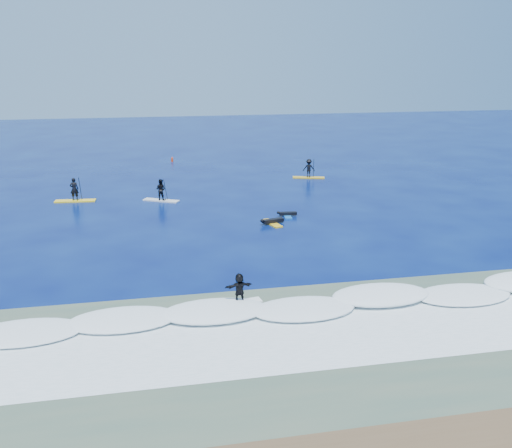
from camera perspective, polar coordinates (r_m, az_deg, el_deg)
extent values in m
plane|color=#030C46|center=(35.56, -1.48, -1.87)|extent=(160.00, 160.00, 0.00)
cube|color=#3E5545|center=(23.00, 4.77, -12.61)|extent=(90.00, 13.00, 0.01)
cube|color=white|center=(26.44, 2.35, -8.53)|extent=(40.00, 6.00, 0.30)
cube|color=silver|center=(23.85, 4.10, -11.49)|extent=(34.00, 5.00, 0.02)
cube|color=yellow|center=(47.94, -17.62, 2.23)|extent=(3.23, 1.06, 0.11)
imported|color=black|center=(47.73, -17.72, 3.35)|extent=(0.70, 0.49, 1.83)
cylinder|color=black|center=(47.65, -17.15, 3.30)|extent=(0.11, 0.73, 2.13)
cube|color=black|center=(47.88, -17.05, 2.13)|extent=(0.13, 0.03, 0.32)
cube|color=silver|center=(46.45, -9.46, 2.34)|extent=(2.94, 2.07, 0.10)
imported|color=black|center=(46.24, -9.51, 3.42)|extent=(1.03, 0.96, 1.70)
cylinder|color=black|center=(46.06, -9.01, 3.31)|extent=(0.37, 0.62, 1.98)
cube|color=black|center=(46.28, -8.96, 2.19)|extent=(0.12, 0.03, 0.29)
cube|color=gold|center=(54.89, 5.28, 4.65)|extent=(3.11, 1.60, 0.10)
imported|color=black|center=(54.71, 5.31, 5.59)|extent=(1.26, 0.94, 1.74)
cylinder|color=black|center=(54.72, 5.78, 5.52)|extent=(0.25, 0.68, 2.02)
cube|color=black|center=(54.91, 5.75, 4.54)|extent=(0.12, 0.03, 0.30)
cube|color=gold|center=(39.50, 1.59, 0.08)|extent=(1.14, 2.28, 0.10)
cube|color=black|center=(39.50, 1.72, 0.34)|extent=(1.57, 0.78, 0.25)
sphere|color=black|center=(39.08, 0.61, 0.33)|extent=(0.25, 0.25, 0.25)
cube|color=#175CAE|center=(41.48, 3.09, 0.84)|extent=(0.64, 1.89, 0.09)
cube|color=black|center=(41.46, 3.22, 1.05)|extent=(1.30, 0.43, 0.21)
sphere|color=black|center=(41.31, 2.23, 1.13)|extent=(0.21, 0.21, 0.21)
cube|color=white|center=(26.60, -1.66, -7.89)|extent=(2.15, 0.89, 0.11)
imported|color=black|center=(26.30, -1.68, -6.38)|extent=(1.35, 0.61, 1.40)
cylinder|color=red|center=(63.93, -8.38, 6.35)|extent=(0.25, 0.25, 0.41)
cone|color=red|center=(63.88, -8.39, 6.62)|extent=(0.18, 0.18, 0.20)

